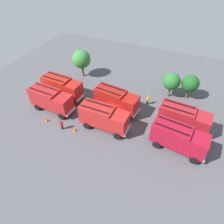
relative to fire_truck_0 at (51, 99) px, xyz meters
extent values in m
plane|color=#4C4C51|center=(9.77, 1.87, -2.15)|extent=(56.91, 56.91, 0.00)
cube|color=#A71D1E|center=(2.45, -0.13, -0.05)|extent=(2.33, 2.61, 2.60)
cube|color=#8C9EAD|center=(3.49, -0.18, 0.26)|extent=(0.19, 2.13, 1.46)
cube|color=#A71D1E|center=(-1.05, 0.05, 0.10)|extent=(4.92, 2.74, 2.90)
cube|color=black|center=(-1.01, 0.74, 1.67)|extent=(4.32, 0.34, 0.12)
cube|color=black|center=(-1.09, -0.63, 1.67)|extent=(4.32, 0.34, 0.12)
cube|color=silver|center=(3.64, -0.19, -1.20)|extent=(0.32, 2.38, 0.28)
cylinder|color=black|center=(2.71, 1.06, -1.60)|extent=(1.12, 0.41, 1.10)
cylinder|color=black|center=(2.58, -1.34, -1.60)|extent=(1.12, 0.41, 1.10)
cylinder|color=black|center=(-2.19, 1.31, -1.60)|extent=(1.12, 0.41, 1.10)
cylinder|color=black|center=(-2.31, -1.08, -1.60)|extent=(1.12, 0.41, 1.10)
cube|color=#AD1F1D|center=(11.90, -0.37, -0.05)|extent=(2.23, 2.53, 2.60)
cube|color=#8C9EAD|center=(12.95, -0.39, 0.26)|extent=(0.11, 2.13, 1.46)
cube|color=#AD1F1D|center=(8.40, -0.33, 0.10)|extent=(4.83, 2.56, 2.90)
cube|color=black|center=(8.41, 0.36, 1.67)|extent=(4.32, 0.18, 0.12)
cube|color=black|center=(8.39, -1.01, 1.67)|extent=(4.32, 0.18, 0.12)
cube|color=silver|center=(13.10, -0.39, -1.20)|extent=(0.23, 2.38, 0.28)
cylinder|color=black|center=(12.12, 0.83, -1.60)|extent=(1.10, 0.36, 1.10)
cylinder|color=black|center=(12.09, -1.57, -1.60)|extent=(1.10, 0.36, 1.10)
cylinder|color=black|center=(7.22, 0.89, -1.60)|extent=(1.10, 0.36, 1.10)
cylinder|color=black|center=(7.19, -1.51, -1.60)|extent=(1.10, 0.36, 1.10)
cube|color=maroon|center=(22.31, -0.20, -0.05)|extent=(2.47, 2.73, 2.60)
cube|color=#8C9EAD|center=(23.35, -0.32, 0.26)|extent=(0.32, 2.12, 1.46)
cube|color=maroon|center=(18.83, 0.20, 0.10)|extent=(5.05, 3.03, 2.90)
cube|color=black|center=(18.91, 0.88, 1.67)|extent=(4.31, 0.61, 0.12)
cube|color=black|center=(18.75, -0.48, 1.67)|extent=(4.31, 0.61, 0.12)
cube|color=silver|center=(23.50, -0.33, -1.20)|extent=(0.47, 2.38, 0.28)
cylinder|color=black|center=(22.64, 0.97, -1.60)|extent=(1.13, 0.47, 1.10)
cylinder|color=black|center=(22.37, -1.41, -1.60)|extent=(1.13, 0.47, 1.10)
cylinder|color=black|center=(17.77, 1.53, -1.60)|extent=(1.13, 0.47, 1.10)
cylinder|color=black|center=(17.50, -0.86, -1.60)|extent=(1.13, 0.47, 1.10)
cube|color=#AB1C13|center=(2.05, 3.54, -0.05)|extent=(2.32, 2.60, 2.60)
cube|color=#8C9EAD|center=(3.10, 3.49, 0.26)|extent=(0.18, 2.13, 1.46)
cube|color=#AB1C13|center=(-1.44, 3.71, 0.10)|extent=(4.92, 2.73, 2.90)
cube|color=black|center=(-1.41, 4.40, 1.67)|extent=(4.32, 0.33, 0.12)
cube|color=black|center=(-1.48, 3.03, 1.67)|extent=(4.32, 0.33, 0.12)
cube|color=silver|center=(3.25, 3.49, -1.20)|extent=(0.31, 2.38, 0.28)
cylinder|color=black|center=(2.31, 4.73, -1.60)|extent=(1.12, 0.40, 1.10)
cylinder|color=black|center=(2.19, 2.34, -1.60)|extent=(1.12, 0.40, 1.10)
cylinder|color=black|center=(-2.58, 4.97, -1.60)|extent=(1.12, 0.40, 1.10)
cylinder|color=black|center=(-2.70, 2.57, -1.60)|extent=(1.12, 0.40, 1.10)
cube|color=#9E1712|center=(11.97, 3.77, -0.05)|extent=(2.48, 2.74, 2.60)
cube|color=#8C9EAD|center=(13.01, 3.65, 0.26)|extent=(0.33, 2.12, 1.46)
cube|color=#9E1712|center=(8.49, 4.18, 0.10)|extent=(5.06, 3.04, 2.90)
cube|color=black|center=(8.57, 4.86, 1.67)|extent=(4.30, 0.62, 0.12)
cube|color=black|center=(8.41, 3.50, 1.67)|extent=(4.30, 0.62, 0.12)
cube|color=silver|center=(13.16, 3.63, -1.20)|extent=(0.47, 2.38, 0.28)
cylinder|color=black|center=(12.30, 4.94, -1.60)|extent=(1.13, 0.48, 1.10)
cylinder|color=black|center=(12.03, 2.56, -1.60)|extent=(1.13, 0.48, 1.10)
cylinder|color=black|center=(7.44, 5.51, -1.60)|extent=(1.13, 0.48, 1.10)
cylinder|color=black|center=(7.16, 3.13, -1.60)|extent=(1.13, 0.48, 1.10)
cube|color=maroon|center=(22.36, 3.92, -0.05)|extent=(2.36, 2.64, 2.60)
cube|color=#8C9EAD|center=(23.41, 3.85, 0.26)|extent=(0.22, 2.13, 1.46)
cube|color=maroon|center=(18.87, 4.15, 0.10)|extent=(4.96, 2.82, 2.90)
cube|color=black|center=(18.92, 4.84, 1.67)|extent=(4.32, 0.41, 0.12)
cube|color=black|center=(18.83, 3.47, 1.67)|extent=(4.32, 0.41, 0.12)
cube|color=silver|center=(23.56, 3.84, -1.20)|extent=(0.36, 2.38, 0.28)
cylinder|color=black|center=(22.64, 5.10, -1.60)|extent=(1.12, 0.42, 1.10)
cylinder|color=black|center=(22.48, 2.71, -1.60)|extent=(1.12, 0.42, 1.10)
cylinder|color=black|center=(17.76, 5.43, -1.60)|extent=(1.12, 0.42, 1.10)
cylinder|color=black|center=(17.59, 3.04, -1.60)|extent=(1.12, 0.42, 1.10)
cylinder|color=black|center=(13.74, 7.53, -1.74)|extent=(0.16, 0.16, 0.82)
cylinder|color=black|center=(13.93, 7.45, -1.74)|extent=(0.16, 0.16, 0.82)
cube|color=orange|center=(13.84, 7.49, -0.98)|extent=(0.48, 0.38, 0.71)
sphere|color=#9E704C|center=(13.84, 7.49, -0.51)|extent=(0.23, 0.23, 0.23)
cylinder|color=orange|center=(13.84, 7.49, -0.41)|extent=(0.29, 0.29, 0.07)
cylinder|color=black|center=(3.81, -3.12, -1.76)|extent=(0.16, 0.16, 0.79)
cylinder|color=black|center=(4.02, -3.13, -1.76)|extent=(0.16, 0.16, 0.79)
cube|color=#B7140F|center=(3.92, -3.13, -1.01)|extent=(0.44, 0.27, 0.69)
sphere|color=tan|center=(3.92, -3.13, -0.55)|extent=(0.22, 0.22, 0.22)
cylinder|color=#B7140F|center=(3.92, -3.13, -0.46)|extent=(0.28, 0.28, 0.07)
cylinder|color=brown|center=(-0.75, 11.17, -1.05)|extent=(0.44, 0.44, 2.21)
sphere|color=#337A33|center=(-0.75, 11.17, 1.56)|extent=(3.54, 3.54, 3.54)
cylinder|color=brown|center=(16.69, 11.32, -1.24)|extent=(0.37, 0.37, 1.83)
sphere|color=#236628|center=(16.69, 11.32, 0.93)|extent=(2.93, 2.93, 2.93)
cylinder|color=brown|center=(19.68, 12.02, -1.25)|extent=(0.36, 0.36, 1.80)
sphere|color=#19511E|center=(19.68, 12.02, 0.87)|extent=(2.88, 2.88, 2.88)
cone|color=#F2600C|center=(5.79, -2.74, -1.84)|extent=(0.44, 0.44, 0.62)
cone|color=#F2600C|center=(-2.88, 6.96, -1.80)|extent=(0.49, 0.49, 0.70)
cone|color=#F2600C|center=(0.72, -2.72, -1.81)|extent=(0.48, 0.48, 0.68)
camera|label=1|loc=(18.54, -18.19, 19.00)|focal=30.99mm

